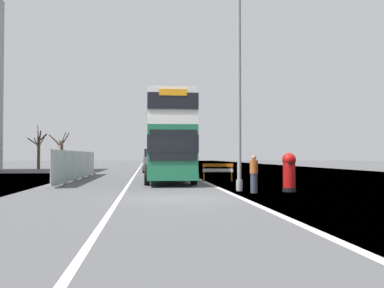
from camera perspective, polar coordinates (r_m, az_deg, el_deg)
name	(u,v)px	position (r m, az deg, el deg)	size (l,w,h in m)	color
ground	(192,199)	(16.69, 0.02, -7.07)	(140.00, 280.00, 0.10)	#4C4C4F
double_decker_bus	(168,138)	(27.54, -3.14, 0.77)	(2.83, 11.44, 5.03)	#1E6B47
lamppost_foreground	(239,94)	(20.27, 6.03, 6.35)	(0.29, 0.70, 9.17)	gray
red_pillar_postbox	(289,170)	(19.99, 12.28, -3.31)	(0.60, 0.60, 1.70)	black
roadworks_barrier	(218,170)	(27.88, 3.31, -3.32)	(1.92, 0.63, 1.10)	orange
construction_site_fence	(78,166)	(30.75, -14.33, -2.69)	(0.44, 17.20, 1.94)	#A8AAAD
car_oncoming_near	(153,162)	(42.40, -5.02, -2.24)	(1.93, 4.03, 2.23)	slate
car_receding_mid	(156,162)	(49.03, -4.58, -2.30)	(2.09, 4.47, 1.95)	gray
bare_tree_far_verge_near	(39,149)	(55.74, -18.97, -0.58)	(2.32, 2.77, 5.31)	#4C3D2D
bare_tree_far_verge_mid	(62,150)	(62.81, -16.30, -0.70)	(2.65, 3.00, 4.85)	#4C3D2D
pedestrian_at_kerb	(254,174)	(19.03, 7.90, -3.82)	(0.34, 0.34, 1.60)	#2D3342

